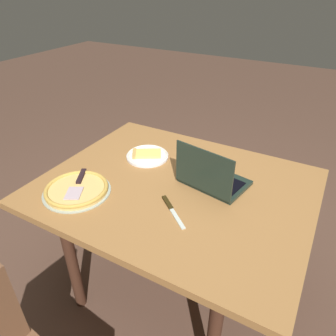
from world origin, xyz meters
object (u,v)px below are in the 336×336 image
object	(u,v)px
dining_table	(176,197)
pizza_tray	(77,189)
pizza_plate	(147,155)
table_knife	(171,208)
laptop	(211,178)

from	to	relation	value
dining_table	pizza_tray	size ratio (longest dim) A/B	4.05
pizza_plate	table_knife	xyz separation A→B (m)	(0.34, -0.34, -0.01)
laptop	table_knife	size ratio (longest dim) A/B	1.81
pizza_tray	table_knife	bearing A→B (deg)	13.51
laptop	pizza_plate	bearing A→B (deg)	168.42
dining_table	pizza_plate	xyz separation A→B (m)	(-0.27, 0.16, 0.09)
laptop	pizza_tray	xyz separation A→B (m)	(-0.54, -0.36, -0.03)
table_knife	pizza_tray	bearing A→B (deg)	-166.49
laptop	table_knife	bearing A→B (deg)	-108.49
laptop	pizza_plate	distance (m)	0.44
laptop	table_knife	distance (m)	0.27
laptop	table_knife	world-z (taller)	laptop
dining_table	pizza_tray	bearing A→B (deg)	-143.35
laptop	table_knife	xyz separation A→B (m)	(-0.08, -0.25, -0.05)
dining_table	pizza_tray	world-z (taller)	pizza_tray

